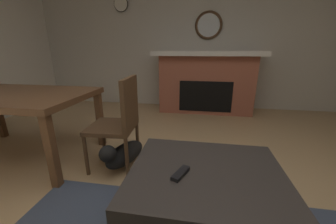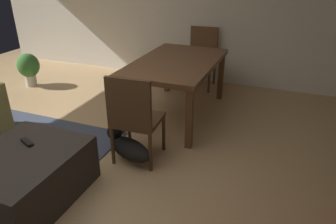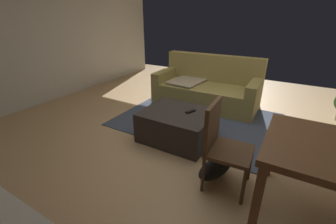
{
  "view_description": "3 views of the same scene",
  "coord_description": "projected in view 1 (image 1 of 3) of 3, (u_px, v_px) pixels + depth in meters",
  "views": [
    {
      "loc": [
        -0.13,
        1.06,
        1.17
      ],
      "look_at": [
        0.19,
        -0.89,
        0.55
      ],
      "focal_mm": 21.16,
      "sensor_mm": 36.0,
      "label": 1
    },
    {
      "loc": [
        -1.77,
        -1.98,
        1.85
      ],
      "look_at": [
        0.72,
        -0.99,
        0.57
      ],
      "focal_mm": 33.77,
      "sensor_mm": 36.0,
      "label": 2
    },
    {
      "loc": [
        1.16,
        -2.65,
        1.72
      ],
      "look_at": [
        -0.04,
        -0.61,
        0.67
      ],
      "focal_mm": 24.05,
      "sensor_mm": 36.0,
      "label": 3
    }
  ],
  "objects": [
    {
      "name": "ottoman_coffee_table",
      "position": [
        205.0,
        198.0,
        1.33
      ],
      "size": [
        0.98,
        0.82,
        0.43
      ],
      "primitive_type": "cube",
      "color": "#2D2826",
      "rests_on": "ground"
    },
    {
      "name": "dining_table",
      "position": [
        12.0,
        100.0,
        2.09
      ],
      "size": [
        1.6,
        0.96,
        0.74
      ],
      "color": "brown",
      "rests_on": "ground"
    },
    {
      "name": "wall_back_fireplace_side",
      "position": [
        196.0,
        44.0,
        4.0
      ],
      "size": [
        7.06,
        0.12,
        2.56
      ],
      "primitive_type": "cube",
      "color": "beige",
      "rests_on": "ground"
    },
    {
      "name": "wall_clock",
      "position": [
        121.0,
        4.0,
        3.92
      ],
      "size": [
        0.29,
        0.03,
        0.29
      ],
      "color": "silver"
    },
    {
      "name": "round_wall_mirror",
      "position": [
        209.0,
        25.0,
        3.78
      ],
      "size": [
        0.52,
        0.05,
        0.52
      ],
      "color": "#4C331E"
    },
    {
      "name": "small_dog",
      "position": [
        123.0,
        154.0,
        1.99
      ],
      "size": [
        0.37,
        0.57,
        0.3
      ],
      "color": "black",
      "rests_on": "ground"
    },
    {
      "name": "dining_chair_west",
      "position": [
        120.0,
        118.0,
        1.95
      ],
      "size": [
        0.47,
        0.47,
        0.93
      ],
      "color": "#513823",
      "rests_on": "ground"
    },
    {
      "name": "tv_remote",
      "position": [
        181.0,
        173.0,
        1.22
      ],
      "size": [
        0.11,
        0.17,
        0.02
      ],
      "primitive_type": "cube",
      "rotation": [
        0.0,
        0.0,
        -0.4
      ],
      "color": "black",
      "rests_on": "ottoman_coffee_table"
    },
    {
      "name": "fireplace",
      "position": [
        206.0,
        82.0,
        3.82
      ],
      "size": [
        1.97,
        0.76,
        1.15
      ],
      "color": "#9E5642",
      "rests_on": "ground"
    }
  ]
}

